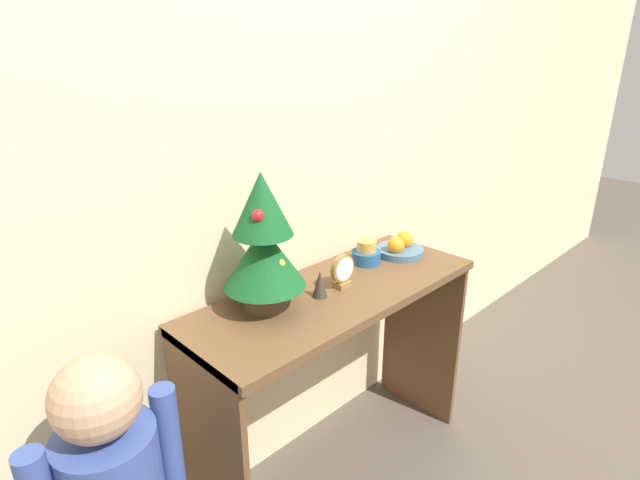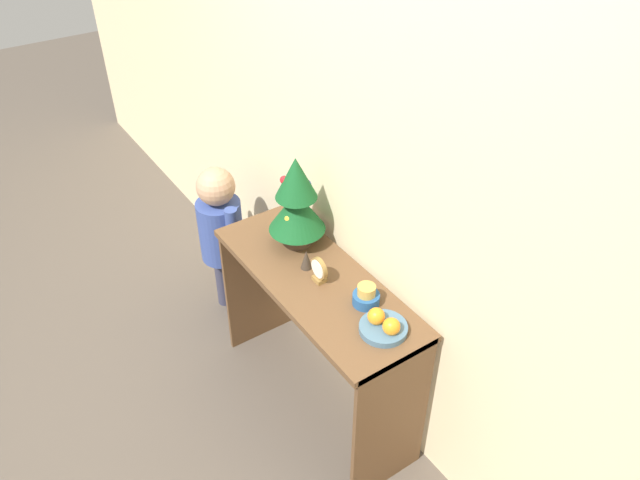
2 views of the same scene
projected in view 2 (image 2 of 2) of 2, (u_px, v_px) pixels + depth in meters
The scene contains 9 objects.
ground_plane at pixel (281, 416), 3.01m from camera, with size 12.00×12.00×0.00m, color brown.
back_wall at pixel (368, 164), 2.46m from camera, with size 7.00×0.05×2.50m, color beige.
console_table at pixel (316, 310), 2.75m from camera, with size 1.10×0.41×0.78m.
mini_tree at pixel (296, 201), 2.70m from camera, with size 0.25×0.25×0.44m.
fruit_bowl at pixel (383, 325), 2.37m from camera, with size 0.19×0.19×0.08m.
singing_bowl at pixel (366, 296), 2.48m from camera, with size 0.11×0.11×0.09m.
desk_clock at pixel (319, 270), 2.58m from camera, with size 0.10×0.04×0.12m.
figurine at pixel (306, 259), 2.66m from camera, with size 0.05×0.05×0.09m.
child_figure at pixel (221, 228), 3.29m from camera, with size 0.36×0.23×0.92m.
Camera 2 is at (1.67, -0.90, 2.49)m, focal length 35.00 mm.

